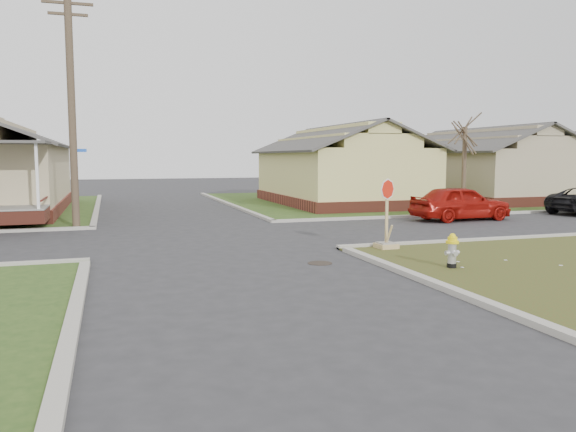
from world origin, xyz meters
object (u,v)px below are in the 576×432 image
object	(u,v)px
red_sedan	(460,203)
stop_sign	(386,233)
utility_pole	(72,106)
fire_hydrant	(452,249)

from	to	relation	value
red_sedan	stop_sign	bearing A→B (deg)	129.77
utility_pole	fire_hydrant	size ratio (longest dim) A/B	10.61
stop_sign	red_sedan	world-z (taller)	stop_sign
stop_sign	red_sedan	xyz separation A→B (m)	(6.81, 6.15, 0.26)
fire_hydrant	red_sedan	bearing A→B (deg)	55.61
fire_hydrant	stop_sign	xyz separation A→B (m)	(-0.15, 3.13, -0.02)
fire_hydrant	stop_sign	bearing A→B (deg)	93.98
fire_hydrant	stop_sign	size ratio (longest dim) A/B	0.41
utility_pole	red_sedan	world-z (taller)	utility_pole
fire_hydrant	stop_sign	distance (m)	3.14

